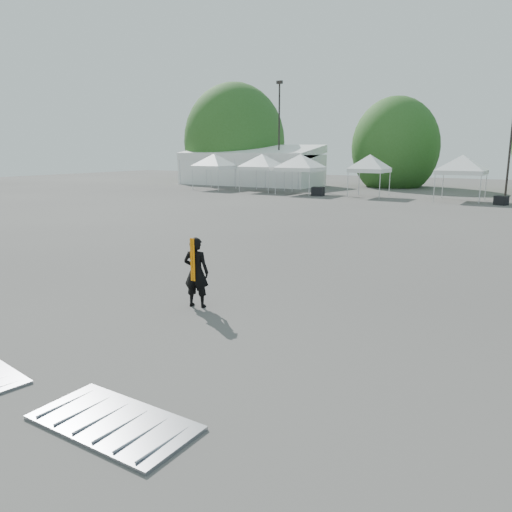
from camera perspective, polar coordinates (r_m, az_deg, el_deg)
The scene contains 14 objects.
ground at distance 13.25m, azimuth 0.78°, elevation -3.98°, with size 120.00×120.00×0.00m, color #474442.
marquee at distance 54.10m, azimuth -0.65°, elevation 10.22°, with size 15.00×6.25×4.23m.
light_pole_west at distance 51.25m, azimuth 2.66°, elevation 14.36°, with size 0.60×0.25×10.30m.
tree_far_w at distance 58.76m, azimuth -2.49°, elevation 12.86°, with size 4.80×4.80×7.30m.
tree_mid_w at distance 53.00m, azimuth 15.62°, elevation 11.87°, with size 4.16×4.16×6.33m.
tent_a at distance 47.85m, azimuth -4.82°, elevation 11.25°, with size 4.41×4.41×3.88m.
tent_b at distance 45.25m, azimuth 0.71°, elevation 11.25°, with size 4.48×4.48×3.88m.
tent_c at distance 42.82m, azimuth 5.14°, elevation 11.16°, with size 4.69×4.69×3.88m.
tent_d at distance 40.98m, azimuth 12.91°, elevation 10.88°, with size 3.91×3.91×3.88m.
tent_e at distance 39.57m, azimuth 22.56°, elevation 10.25°, with size 4.60×4.60×3.88m.
man at distance 11.80m, azimuth -6.85°, elevation -1.84°, with size 0.69×0.54×1.68m.
barrier_mid at distance 7.38m, azimuth -15.92°, elevation -17.77°, with size 2.34×1.22×0.07m.
crate_west at distance 41.30m, azimuth 7.10°, elevation 7.34°, with size 0.92×0.72×0.72m, color black.
crate_mid at distance 37.89m, azimuth 26.22°, elevation 5.72°, with size 0.79×0.62×0.62m, color black.
Camera 1 is at (6.42, -11.00, 3.65)m, focal length 35.00 mm.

